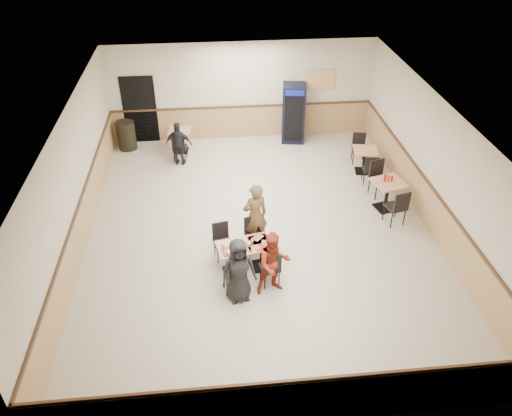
{
  "coord_description": "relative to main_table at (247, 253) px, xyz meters",
  "views": [
    {
      "loc": [
        -1.04,
        -9.37,
        7.13
      ],
      "look_at": [
        -0.14,
        -0.5,
        1.0
      ],
      "focal_mm": 35.0,
      "sensor_mm": 36.0,
      "label": 1
    }
  ],
  "objects": [
    {
      "name": "side_table_far",
      "position": [
        3.59,
        3.77,
        0.02
      ],
      "size": [
        0.75,
        0.75,
        0.7
      ],
      "rotation": [
        0.0,
        0.0,
        -0.16
      ],
      "color": "black",
      "rests_on": "ground"
    },
    {
      "name": "back_table",
      "position": [
        -1.53,
        5.54,
        0.02
      ],
      "size": [
        0.72,
        0.72,
        0.69
      ],
      "rotation": [
        0.0,
        0.0,
        -0.12
      ],
      "color": "black",
      "rests_on": "ground"
    },
    {
      "name": "side_table_near_chair_south",
      "position": [
        3.64,
        1.32,
        0.04
      ],
      "size": [
        0.55,
        0.55,
        0.98
      ],
      "primitive_type": null,
      "rotation": [
        0.0,
        0.0,
        3.39
      ],
      "color": "black",
      "rests_on": "ground"
    },
    {
      "name": "diner_woman_right",
      "position": [
        0.46,
        -0.68,
        0.26
      ],
      "size": [
        0.77,
        0.65,
        1.41
      ],
      "primitive_type": "imported",
      "rotation": [
        0.0,
        0.0,
        0.18
      ],
      "color": "maroon",
      "rests_on": "ground"
    },
    {
      "name": "pepsi_cooler",
      "position": [
        1.94,
        5.93,
        0.45
      ],
      "size": [
        0.78,
        0.78,
        1.8
      ],
      "rotation": [
        0.0,
        0.0,
        -0.15
      ],
      "color": "black",
      "rests_on": "ground"
    },
    {
      "name": "lone_diner",
      "position": [
        -1.53,
        4.75,
        0.2
      ],
      "size": [
        0.8,
        0.47,
        1.29
      ],
      "primitive_type": "imported",
      "rotation": [
        0.0,
        0.0,
        2.93
      ],
      "color": "black",
      "rests_on": "ground"
    },
    {
      "name": "main_chairs",
      "position": [
        -0.04,
        -0.01,
        -0.02
      ],
      "size": [
        1.38,
        1.66,
        0.85
      ],
      "rotation": [
        0.0,
        0.0,
        0.2
      ],
      "color": "black",
      "rests_on": "ground"
    },
    {
      "name": "diner_man_opposite",
      "position": [
        0.25,
        0.83,
        0.35
      ],
      "size": [
        0.67,
        0.54,
        1.59
      ],
      "primitive_type": "imported",
      "rotation": [
        0.0,
        0.0,
        3.46
      ],
      "color": "brown",
      "rests_on": "ground"
    },
    {
      "name": "main_table",
      "position": [
        0.0,
        0.0,
        0.0
      ],
      "size": [
        1.35,
        0.86,
        0.67
      ],
      "rotation": [
        0.0,
        0.0,
        0.2
      ],
      "color": "black",
      "rests_on": "ground"
    },
    {
      "name": "ground",
      "position": [
        0.4,
        1.34,
        -0.45
      ],
      "size": [
        10.0,
        10.0,
        0.0
      ],
      "primitive_type": "plane",
      "color": "beige",
      "rests_on": "ground"
    },
    {
      "name": "side_table_near",
      "position": [
        3.64,
        1.94,
        0.07
      ],
      "size": [
        0.87,
        0.87,
        0.77
      ],
      "rotation": [
        0.0,
        0.0,
        0.25
      ],
      "color": "black",
      "rests_on": "ground"
    },
    {
      "name": "tabletop_clutter",
      "position": [
        0.05,
        -0.03,
        0.24
      ],
      "size": [
        1.12,
        0.7,
        0.12
      ],
      "rotation": [
        0.0,
        0.0,
        0.2
      ],
      "color": "red",
      "rests_on": "main_table"
    },
    {
      "name": "room_shell",
      "position": [
        2.18,
        3.88,
        0.13
      ],
      "size": [
        10.0,
        10.0,
        10.0
      ],
      "color": "silver",
      "rests_on": "ground"
    },
    {
      "name": "side_table_near_chair_north",
      "position": [
        3.64,
        2.56,
        0.04
      ],
      "size": [
        0.55,
        0.55,
        0.98
      ],
      "primitive_type": null,
      "rotation": [
        0.0,
        0.0,
        0.25
      ],
      "color": "black",
      "rests_on": "ground"
    },
    {
      "name": "diner_woman_left",
      "position": [
        -0.25,
        -0.83,
        0.26
      ],
      "size": [
        0.77,
        0.58,
        1.42
      ],
      "primitive_type": "imported",
      "rotation": [
        0.0,
        0.0,
        0.21
      ],
      "color": "black",
      "rests_on": "ground"
    },
    {
      "name": "side_table_far_chair_north",
      "position": [
        3.59,
        4.33,
        -0.01
      ],
      "size": [
        0.47,
        0.47,
        0.88
      ],
      "primitive_type": null,
      "rotation": [
        0.0,
        0.0,
        -0.16
      ],
      "color": "black",
      "rests_on": "ground"
    },
    {
      "name": "back_table_chair_lone",
      "position": [
        -1.53,
        4.98,
        -0.01
      ],
      "size": [
        0.45,
        0.45,
        0.88
      ],
      "primitive_type": null,
      "rotation": [
        0.0,
        0.0,
        3.02
      ],
      "color": "black",
      "rests_on": "ground"
    },
    {
      "name": "side_table_far_chair_south",
      "position": [
        3.59,
        3.21,
        -0.01
      ],
      "size": [
        0.47,
        0.47,
        0.88
      ],
      "primitive_type": null,
      "rotation": [
        0.0,
        0.0,
        2.98
      ],
      "color": "black",
      "rests_on": "ground"
    },
    {
      "name": "condiment_caddy",
      "position": [
        3.61,
        1.99,
        0.41
      ],
      "size": [
        0.23,
        0.06,
        0.2
      ],
      "color": "#A60E0B",
      "rests_on": "side_table_near"
    },
    {
      "name": "trash_bin",
      "position": [
        -3.14,
        5.89,
        -0.01
      ],
      "size": [
        0.55,
        0.55,
        0.87
      ],
      "primitive_type": "cylinder",
      "color": "black",
      "rests_on": "ground"
    }
  ]
}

